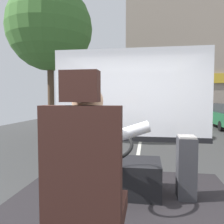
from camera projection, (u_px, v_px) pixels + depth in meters
The scene contains 9 objects.
ground at pixel (141, 136), 10.79m from camera, with size 18.00×44.00×0.06m.
driver_seat at pixel (86, 192), 1.43m from camera, with size 0.48×0.48×1.32m.
bus_driver at pixel (90, 159), 1.53m from camera, with size 0.84×0.58×0.79m.
steering_console at pixel (115, 175), 2.76m from camera, with size 1.10×0.96×0.81m.
fare_box at pixel (186, 167), 2.62m from camera, with size 0.21×0.24×0.73m.
windshield_panel at pixel (130, 105), 3.60m from camera, with size 2.50×0.08×1.48m.
street_tree at pixel (50, 29), 9.53m from camera, with size 3.57×3.57×6.50m.
shop_building at pixel (218, 62), 16.77m from camera, with size 13.22×6.04×8.86m.
parked_car_black at pixel (211, 111), 17.72m from camera, with size 1.92×4.07×1.47m.
Camera 1 is at (0.27, -1.98, 1.77)m, focal length 36.23 mm.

